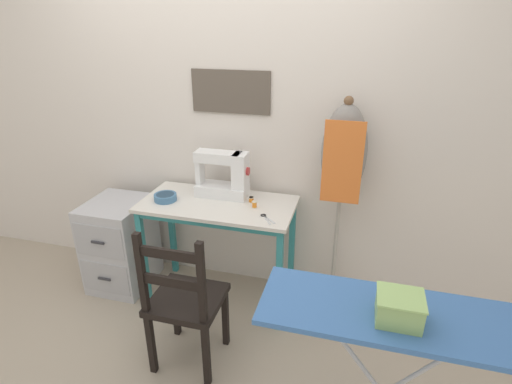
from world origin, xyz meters
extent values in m
plane|color=tan|center=(0.00, 0.00, 0.00)|extent=(14.00, 14.00, 0.00)
cube|color=silver|center=(0.00, 0.58, 1.27)|extent=(10.00, 0.05, 2.55)
cube|color=brown|center=(0.01, 0.55, 1.47)|extent=(0.55, 0.02, 0.29)
cube|color=silver|center=(0.00, 0.26, 0.77)|extent=(1.04, 0.52, 0.02)
cube|color=teal|center=(0.00, 0.04, 0.73)|extent=(0.96, 0.03, 0.04)
cube|color=teal|center=(-0.48, 0.04, 0.38)|extent=(0.04, 0.04, 0.75)
cube|color=teal|center=(0.48, 0.04, 0.38)|extent=(0.04, 0.04, 0.75)
cube|color=teal|center=(-0.48, 0.48, 0.38)|extent=(0.04, 0.04, 0.75)
cube|color=teal|center=(0.48, 0.48, 0.38)|extent=(0.04, 0.04, 0.75)
cube|color=white|center=(-0.01, 0.38, 0.82)|extent=(0.36, 0.16, 0.08)
cube|color=white|center=(0.13, 0.38, 0.98)|extent=(0.09, 0.14, 0.24)
cube|color=white|center=(-0.03, 0.38, 1.06)|extent=(0.31, 0.12, 0.07)
cube|color=white|center=(-0.17, 0.38, 0.94)|extent=(0.04, 0.09, 0.17)
cylinder|color=#B22D2D|center=(0.18, 0.38, 0.98)|extent=(0.02, 0.06, 0.06)
cylinder|color=#99999E|center=(0.13, 0.38, 1.11)|extent=(0.01, 0.01, 0.02)
cylinder|color=teal|center=(-0.36, 0.20, 0.80)|extent=(0.15, 0.15, 0.05)
cylinder|color=#243D54|center=(-0.36, 0.20, 0.82)|extent=(0.12, 0.12, 0.01)
cube|color=silver|center=(0.40, 0.10, 0.78)|extent=(0.09, 0.09, 0.00)
cube|color=silver|center=(0.39, 0.09, 0.78)|extent=(0.07, 0.10, 0.00)
torus|color=black|center=(0.34, 0.15, 0.78)|extent=(0.03, 0.03, 0.01)
torus|color=black|center=(0.35, 0.15, 0.78)|extent=(0.03, 0.03, 0.01)
cylinder|color=orange|center=(0.22, 0.33, 0.80)|extent=(0.03, 0.03, 0.04)
cylinder|color=beige|center=(0.22, 0.33, 0.81)|extent=(0.04, 0.04, 0.00)
cylinder|color=beige|center=(0.22, 0.33, 0.78)|extent=(0.04, 0.04, 0.00)
cylinder|color=orange|center=(0.26, 0.25, 0.80)|extent=(0.03, 0.03, 0.04)
cylinder|color=beige|center=(0.26, 0.25, 0.82)|extent=(0.04, 0.04, 0.00)
cylinder|color=beige|center=(0.26, 0.25, 0.78)|extent=(0.04, 0.04, 0.00)
cube|color=black|center=(0.02, -0.34, 0.43)|extent=(0.40, 0.38, 0.04)
cube|color=black|center=(-0.15, -0.18, 0.21)|extent=(0.04, 0.04, 0.41)
cube|color=black|center=(0.19, -0.18, 0.21)|extent=(0.04, 0.04, 0.41)
cube|color=black|center=(-0.15, -0.50, 0.21)|extent=(0.04, 0.04, 0.41)
cube|color=black|center=(0.19, -0.50, 0.21)|extent=(0.04, 0.04, 0.41)
cube|color=black|center=(-0.15, -0.50, 0.69)|extent=(0.04, 0.04, 0.48)
cube|color=black|center=(0.19, -0.50, 0.69)|extent=(0.04, 0.04, 0.48)
cube|color=black|center=(0.02, -0.50, 0.84)|extent=(0.34, 0.02, 0.06)
cube|color=black|center=(0.02, -0.50, 0.67)|extent=(0.34, 0.02, 0.06)
cube|color=#B7B7BC|center=(-0.80, 0.24, 0.34)|extent=(0.42, 0.47, 0.69)
cube|color=#A8A8AD|center=(-0.80, 0.00, 0.50)|extent=(0.38, 0.01, 0.25)
cube|color=#333338|center=(-0.80, -0.01, 0.50)|extent=(0.10, 0.01, 0.02)
cube|color=#A8A8AD|center=(-0.80, 0.00, 0.19)|extent=(0.38, 0.01, 0.25)
cube|color=#333338|center=(-0.80, -0.01, 0.19)|extent=(0.10, 0.01, 0.02)
cylinder|color=#846647|center=(0.80, 0.46, 0.01)|extent=(0.32, 0.32, 0.03)
cylinder|color=#ADA89E|center=(0.80, 0.46, 0.47)|extent=(0.03, 0.03, 0.89)
ellipsoid|color=gray|center=(0.80, 0.46, 1.14)|extent=(0.29, 0.21, 0.63)
sphere|color=brown|center=(0.80, 0.46, 1.47)|extent=(0.06, 0.06, 0.06)
cube|color=orange|center=(0.80, 0.35, 1.10)|extent=(0.24, 0.01, 0.53)
cube|color=#3D6BAD|center=(1.10, -0.69, 0.85)|extent=(1.08, 0.37, 0.02)
cube|color=#8EB266|center=(1.10, -0.73, 0.91)|extent=(0.17, 0.15, 0.10)
cube|color=#9DC470|center=(1.10, -0.73, 0.97)|extent=(0.17, 0.15, 0.01)
camera|label=1|loc=(0.89, -2.03, 1.92)|focal=28.00mm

